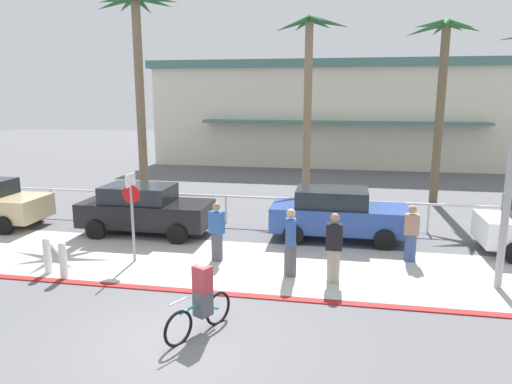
# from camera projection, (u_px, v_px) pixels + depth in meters

# --- Properties ---
(ground_plane) EXTENTS (80.00, 80.00, 0.00)m
(ground_plane) POSITION_uv_depth(u_px,v_px,m) (264.00, 214.00, 18.88)
(ground_plane) COLOR #5B5B60
(sidewalk_strip) EXTENTS (44.00, 4.00, 0.02)m
(sidewalk_strip) POSITION_uv_depth(u_px,v_px,m) (230.00, 264.00, 13.30)
(sidewalk_strip) COLOR beige
(sidewalk_strip) RESTS_ON ground
(curb_paint) EXTENTS (44.00, 0.24, 0.03)m
(curb_paint) POSITION_uv_depth(u_px,v_px,m) (211.00, 293.00, 11.37)
(curb_paint) COLOR maroon
(curb_paint) RESTS_ON ground
(building_backdrop) EXTENTS (25.24, 9.88, 6.83)m
(building_backdrop) POSITION_uv_depth(u_px,v_px,m) (342.00, 112.00, 33.30)
(building_backdrop) COLOR beige
(building_backdrop) RESTS_ON ground
(rail_fence) EXTENTS (21.64, 0.08, 1.04)m
(rail_fence) POSITION_uv_depth(u_px,v_px,m) (258.00, 202.00, 17.27)
(rail_fence) COLOR white
(rail_fence) RESTS_ON ground
(stop_sign_bike_lane) EXTENTS (0.52, 0.56, 2.56)m
(stop_sign_bike_lane) POSITION_uv_depth(u_px,v_px,m) (132.00, 205.00, 13.18)
(stop_sign_bike_lane) COLOR gray
(stop_sign_bike_lane) RESTS_ON ground
(bollard_0) EXTENTS (0.20, 0.20, 1.00)m
(bollard_0) POSITION_uv_depth(u_px,v_px,m) (47.00, 255.00, 12.54)
(bollard_0) COLOR white
(bollard_0) RESTS_ON ground
(bollard_1) EXTENTS (0.20, 0.20, 1.00)m
(bollard_1) POSITION_uv_depth(u_px,v_px,m) (63.00, 260.00, 12.19)
(bollard_1) COLOR white
(bollard_1) RESTS_ON ground
(palm_tree_0) EXTENTS (3.50, 3.38, 8.63)m
(palm_tree_0) POSITION_uv_depth(u_px,v_px,m) (138.00, 49.00, 18.94)
(palm_tree_0) COLOR #756047
(palm_tree_0) RESTS_ON ground
(palm_tree_1) EXTENTS (3.29, 3.21, 8.09)m
(palm_tree_1) POSITION_uv_depth(u_px,v_px,m) (309.00, 68.00, 20.89)
(palm_tree_1) COLOR #846B4C
(palm_tree_1) RESTS_ON ground
(palm_tree_2) EXTENTS (3.06, 3.01, 7.78)m
(palm_tree_2) POSITION_uv_depth(u_px,v_px,m) (442.00, 69.00, 19.81)
(palm_tree_2) COLOR brown
(palm_tree_2) RESTS_ON ground
(car_black_1) EXTENTS (4.40, 2.02, 1.69)m
(car_black_1) POSITION_uv_depth(u_px,v_px,m) (145.00, 209.00, 16.06)
(car_black_1) COLOR black
(car_black_1) RESTS_ON ground
(car_blue_2) EXTENTS (4.40, 2.02, 1.69)m
(car_blue_2) POSITION_uv_depth(u_px,v_px,m) (337.00, 213.00, 15.46)
(car_blue_2) COLOR #284793
(car_blue_2) RESTS_ON ground
(cyclist_teal_0) EXTENTS (0.91, 1.63, 1.50)m
(cyclist_teal_0) POSITION_uv_depth(u_px,v_px,m) (201.00, 300.00, 9.40)
(cyclist_teal_0) COLOR black
(cyclist_teal_0) RESTS_ON ground
(pedestrian_0) EXTENTS (0.41, 0.34, 1.81)m
(pedestrian_0) POSITION_uv_depth(u_px,v_px,m) (334.00, 250.00, 11.89)
(pedestrian_0) COLOR gray
(pedestrian_0) RESTS_ON ground
(pedestrian_1) EXTENTS (0.47, 0.42, 1.72)m
(pedestrian_1) POSITION_uv_depth(u_px,v_px,m) (217.00, 234.00, 13.44)
(pedestrian_1) COLOR #4C4C51
(pedestrian_1) RESTS_ON ground
(pedestrian_2) EXTENTS (0.36, 0.43, 1.83)m
(pedestrian_2) POSITION_uv_depth(u_px,v_px,m) (290.00, 245.00, 12.29)
(pedestrian_2) COLOR #4C4C51
(pedestrian_2) RESTS_ON ground
(pedestrian_3) EXTENTS (0.41, 0.34, 1.64)m
(pedestrian_3) POSITION_uv_depth(u_px,v_px,m) (411.00, 236.00, 13.42)
(pedestrian_3) COLOR #384C7A
(pedestrian_3) RESTS_ON ground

